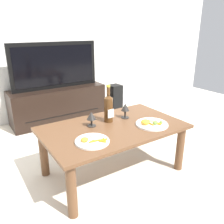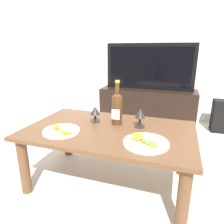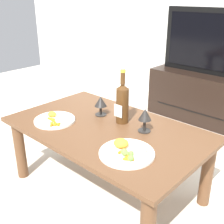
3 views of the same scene
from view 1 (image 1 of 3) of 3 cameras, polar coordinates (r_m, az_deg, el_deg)
The scene contains 11 objects.
ground_plane at distance 2.16m, azimuth 0.29°, elevation -14.25°, with size 6.40×6.40×0.00m, color beige.
back_wall at distance 3.38m, azimuth -17.35°, elevation 20.53°, with size 6.40×0.10×2.60m, color silver.
dining_table at distance 1.98m, azimuth 0.31°, elevation -5.48°, with size 1.17×0.71×0.44m.
tv_stand at distance 3.26m, azimuth -13.00°, elevation 1.85°, with size 1.25×0.41×0.47m.
tv_screen at distance 3.14m, azimuth -13.73°, elevation 11.00°, with size 1.14×0.05×0.59m.
floor_speaker at distance 3.62m, azimuth 0.70°, elevation 3.57°, with size 0.18×0.18×0.39m, color black.
wine_bottle at distance 2.00m, azimuth -0.87°, elevation 1.16°, with size 0.08×0.08×0.33m.
goblet_left at distance 1.93m, azimuth -5.07°, elevation -1.12°, with size 0.08×0.08×0.13m.
goblet_right at distance 2.10m, azimuth 3.25°, elevation 0.97°, with size 0.07×0.07×0.14m.
dinner_plate_left at distance 1.69m, azimuth -4.91°, elevation -7.04°, with size 0.25×0.25×0.04m.
dinner_plate_right at distance 2.00m, azimuth 9.63°, elevation -2.81°, with size 0.27×0.27×0.05m.
Camera 1 is at (-0.99, -1.49, 1.22)m, focal length 37.37 mm.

